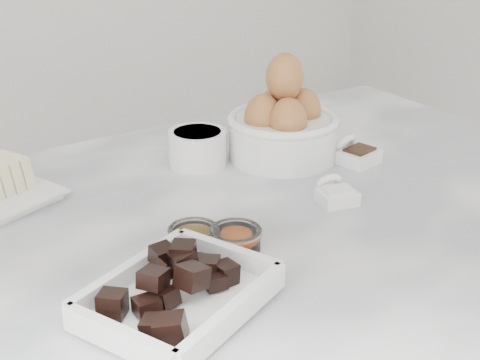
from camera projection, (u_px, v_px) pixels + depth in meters
name	position (u px, v px, depth m)	size (l,w,h in m)	color
marble_slab	(240.00, 230.00, 0.92)	(1.20, 0.80, 0.04)	white
chocolate_dish	(179.00, 292.00, 0.71)	(0.24, 0.22, 0.05)	white
sugar_ramekin	(198.00, 146.00, 1.08)	(0.09, 0.09, 0.06)	white
egg_bowl	(283.00, 125.00, 1.09)	(0.18, 0.18, 0.18)	white
honey_bowl	(194.00, 237.00, 0.83)	(0.07, 0.07, 0.03)	white
zest_bowl	(236.00, 238.00, 0.83)	(0.07, 0.07, 0.03)	white
vanilla_spoon	(355.00, 153.00, 1.09)	(0.07, 0.08, 0.05)	white
salt_spoon	(335.00, 193.00, 0.95)	(0.06, 0.07, 0.04)	white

